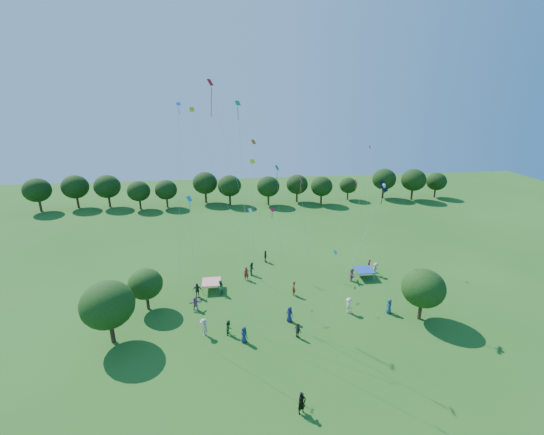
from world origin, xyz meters
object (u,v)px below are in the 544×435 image
Objects in this scene: tent_blue at (364,270)px; pirate_kite at (383,189)px; near_tree_west at (108,305)px; near_tree_east at (423,288)px; tent_red_stripe at (211,282)px; man_in_black at (302,403)px; near_tree_north at (145,284)px; red_high_kite at (221,124)px.

pirate_kite is at bearing -102.22° from tent_blue.
near_tree_west reaches higher than near_tree_east.
tent_blue is at bearing 2.12° from tent_red_stripe.
pirate_kite is at bearing 28.83° from man_in_black.
pirate_kite reaches higher than near_tree_east.
red_high_kite is at bearing 20.78° from near_tree_north.
man_in_black is (-14.55, -10.10, -2.69)m from near_tree_east.
tent_blue is at bearing 77.78° from pirate_kite.
man_in_black is (-12.07, -19.51, -0.12)m from tent_blue.
tent_blue is 0.17× the size of pirate_kite.
near_tree_west reaches higher than man_in_black.
tent_red_stripe is 18.32m from red_high_kite.
near_tree_north is 28.91m from near_tree_east.
man_in_black is at bearing -145.23° from near_tree_east.
man_in_black is (13.85, -15.51, -2.14)m from near_tree_north.
near_tree_north is at bearing -171.23° from tent_blue.
tent_red_stripe is 19.18m from tent_blue.
red_high_kite is (-17.23, -0.70, 18.21)m from tent_blue.
tent_red_stripe is 20.10m from man_in_black.
red_high_kite is (8.69, 3.30, 16.19)m from near_tree_north.
tent_red_stripe is 22.22m from pirate_kite.
near_tree_east is (30.59, -0.08, -0.44)m from near_tree_west.
red_high_kite is at bearing -177.67° from tent_blue.
man_in_black is 0.14× the size of pirate_kite.
tent_blue is (25.92, 4.00, -2.02)m from near_tree_north.
near_tree_east is at bearing 11.69° from man_in_black.
red_high_kite is (-5.16, 18.81, 18.34)m from man_in_black.
man_in_black is 0.08× the size of red_high_kite.
near_tree_east is 3.04× the size of man_in_black.
tent_red_stripe is at bearing 43.96° from near_tree_west.
red_high_kite is (-19.71, 8.70, 15.65)m from near_tree_east.
near_tree_east is 0.44× the size of pirate_kite.
red_high_kite is (1.94, 0.01, 18.21)m from tent_red_stripe.
near_tree_west is 20.60m from red_high_kite.
tent_red_stripe is at bearing -177.88° from tent_blue.
near_tree_north reaches higher than tent_blue.
near_tree_north is at bearing 169.22° from near_tree_east.
near_tree_west reaches higher than near_tree_north.
tent_blue is 22.94m from man_in_black.
man_in_black is (7.10, -18.80, -0.12)m from tent_red_stripe.
tent_red_stripe is (8.94, 8.62, -3.00)m from near_tree_west.
near_tree_east is 23.47m from tent_red_stripe.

